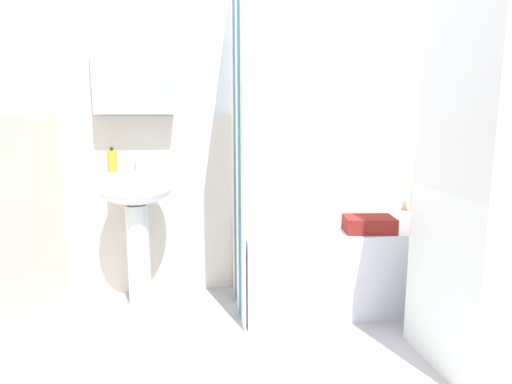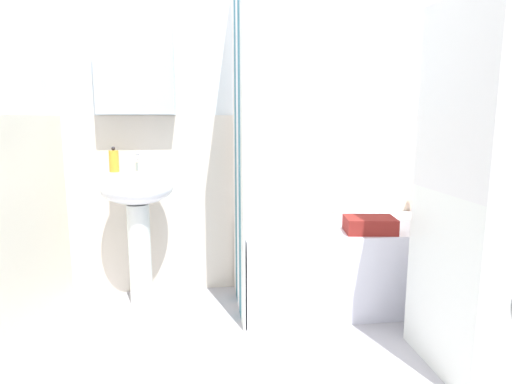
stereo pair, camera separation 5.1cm
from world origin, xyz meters
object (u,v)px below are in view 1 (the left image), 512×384
Objects in this scene: shampoo_bottle at (429,199)px; washer_dryer_stack at (510,191)px; conditioner_bottle at (414,198)px; sink at (136,209)px; towel_folded at (369,224)px; soap_dispenser at (112,161)px; bathtub at (354,262)px.

washer_dryer_stack is at bearing -101.93° from shampoo_bottle.
washer_dryer_stack is at bearing -96.20° from conditioner_bottle.
shampoo_bottle is 0.11m from conditioner_bottle.
sink is at bearing -176.58° from conditioner_bottle.
conditioner_bottle is 0.69m from towel_folded.
soap_dispenser reaches higher than sink.
washer_dryer_stack is (-0.11, -1.05, 0.23)m from conditioner_bottle.
sink is at bearing -20.17° from soap_dispenser.
shampoo_bottle reaches higher than towel_folded.
towel_folded is (-0.53, -0.45, -0.06)m from conditioner_bottle.
washer_dryer_stack is (0.42, -0.80, 0.59)m from bathtub.
shampoo_bottle is at bearing 1.56° from soap_dispenser.
bathtub is (1.37, -0.13, -0.37)m from sink.
sink is 4.28× the size of shampoo_bottle.
sink is 0.58× the size of bathtub.
bathtub is at bearing -159.13° from shampoo_bottle.
soap_dispenser reaches higher than bathtub.
bathtub is 0.77m from shampoo_bottle.
bathtub is 0.36m from towel_folded.
shampoo_bottle is at bearing 20.87° from bathtub.
conditioner_bottle is at bearing 83.80° from washer_dryer_stack.
bathtub is at bearing 91.49° from towel_folded.
sink is at bearing 152.37° from washer_dryer_stack.
soap_dispenser is 0.09× the size of washer_dryer_stack.
sink reaches higher than towel_folded.
washer_dryer_stack is (1.79, -0.94, 0.23)m from sink.
conditioner_bottle is (0.53, 0.25, 0.36)m from bathtub.
sink is at bearing -176.90° from shampoo_bottle.
soap_dispenser is 0.11× the size of bathtub.
towel_folded is (1.38, -0.33, -0.06)m from sink.
towel_folded is (1.51, -0.38, -0.36)m from soap_dispenser.
towel_folded is 0.17× the size of washer_dryer_stack.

